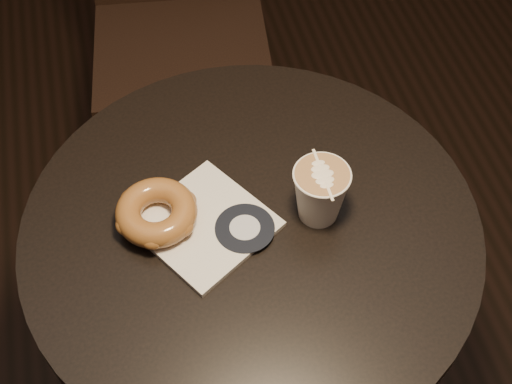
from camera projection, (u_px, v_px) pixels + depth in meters
cafe_table at (252, 289)px, 1.24m from camera, size 0.70×0.70×0.75m
pastry_bag at (205, 224)px, 1.07m from camera, size 0.24×0.24×0.01m
doughnut at (156, 212)px, 1.06m from camera, size 0.12×0.12×0.04m
latte_cup at (320, 194)px, 1.05m from camera, size 0.09×0.09×0.10m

